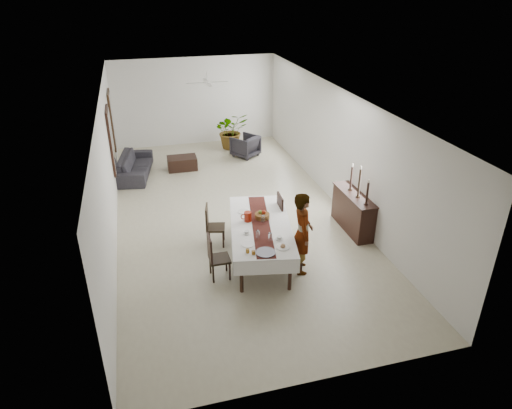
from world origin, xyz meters
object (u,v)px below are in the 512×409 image
at_px(red_pitcher, 248,217).
at_px(woman, 302,233).
at_px(sideboard_body, 353,212).
at_px(dining_table_top, 261,226).
at_px(sofa, 135,166).

distance_m(red_pitcher, woman, 1.34).
bearing_deg(sideboard_body, dining_table_top, -166.54).
height_order(dining_table_top, sideboard_body, sideboard_body).
bearing_deg(red_pitcher, dining_table_top, -41.91).
height_order(red_pitcher, sofa, red_pitcher).
height_order(woman, sofa, woman).
bearing_deg(sofa, dining_table_top, -145.40).
height_order(dining_table_top, woman, woman).
bearing_deg(sofa, sideboard_body, -124.36).
relative_size(sideboard_body, sofa, 0.70).
bearing_deg(woman, sideboard_body, -41.41).
height_order(woman, sideboard_body, woman).
relative_size(woman, sofa, 0.82).
relative_size(woman, sideboard_body, 1.16).
relative_size(dining_table_top, red_pitcher, 12.00).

